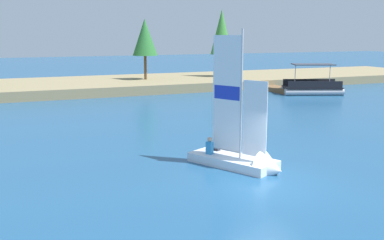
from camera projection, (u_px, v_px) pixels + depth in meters
ground_plane at (266, 186)px, 16.78m from camera, size 200.00×200.00×0.00m
shore_bank at (98, 85)px, 45.46m from camera, size 80.00×12.12×0.87m
shoreline_tree_midleft at (145, 37)px, 46.12m from camera, size 2.52×2.52×6.11m
shoreline_tree_centre at (222, 32)px, 49.29m from camera, size 2.37×2.37×7.21m
wooden_dock at (278, 89)px, 44.20m from camera, size 1.69×4.95×0.41m
sailboat at (248, 159)px, 18.90m from camera, size 3.24×4.47×6.23m
pontoon_boat at (312, 87)px, 42.10m from camera, size 5.82×4.07×2.78m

